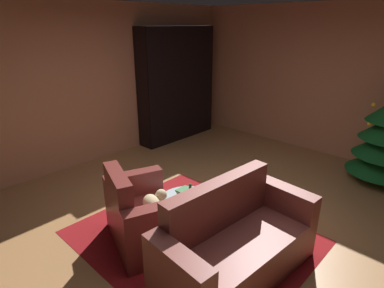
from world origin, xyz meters
The scene contains 10 objects.
ground_plane centered at (0.00, 0.00, 0.00)m, with size 7.73×7.73×0.00m, color #B47D4B.
wall_back centered at (0.00, 3.25, 1.33)m, with size 5.74×0.06×2.65m, color tan.
wall_left centered at (-2.84, 0.00, 1.33)m, with size 0.06×6.56×2.65m, color tan.
area_rug centered at (0.00, -0.32, 0.00)m, with size 2.47×2.10×0.01m, color maroon.
bookshelf_unit centered at (-2.58, 2.08, 1.10)m, with size 0.37×1.78×2.25m.
armchair_red centered at (-0.36, -0.75, 0.31)m, with size 1.15×0.98×0.89m.
couch_red centered at (0.67, -0.45, 0.32)m, with size 0.83×1.71×0.92m.
coffee_table centered at (-0.14, -0.26, 0.37)m, with size 0.67×0.67×0.41m.
book_stack_on_table centered at (-0.16, -0.25, 0.47)m, with size 0.23×0.19×0.12m.
bottle_on_table centered at (0.01, -0.37, 0.53)m, with size 0.07×0.07×0.30m.
Camera 1 is at (2.07, -2.52, 2.30)m, focal length 29.66 mm.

